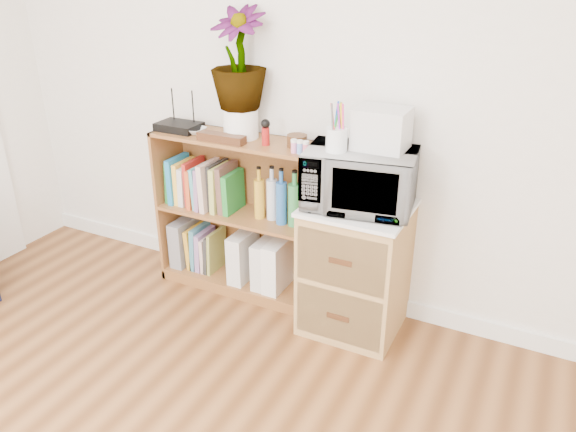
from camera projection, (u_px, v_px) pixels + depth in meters
The scene contains 21 objects.
skirting_board at pixel (303, 281), 3.43m from camera, with size 4.00×0.02×0.10m, color white.
bookshelf at pixel (240, 216), 3.28m from camera, with size 1.00×0.30×0.95m, color brown.
wicker_unit at pixel (355, 270), 2.96m from camera, with size 0.50×0.45×0.70m, color #9E7542.
microwave at pixel (359, 179), 2.74m from camera, with size 0.53×0.36×0.29m, color silver.
pen_cup at pixel (337, 140), 2.64m from camera, with size 0.10×0.10×0.11m, color white.
small_appliance at pixel (382, 129), 2.66m from camera, with size 0.25×0.21×0.20m, color silver.
router at pixel (179, 127), 3.20m from camera, with size 0.25×0.17×0.04m, color black.
white_bowl at pixel (194, 130), 3.15m from camera, with size 0.13×0.13×0.03m, color silver.
plant_pot at pixel (241, 123), 3.05m from camera, with size 0.19×0.19×0.16m, color white.
potted_plant at pixel (238, 58), 2.91m from camera, with size 0.29×0.29×0.52m, color #35722D.
trinket_box at pixel (221, 138), 3.00m from camera, with size 0.28×0.07×0.04m, color #3C1C10.
kokeshi_doll at pixel (266, 136), 2.94m from camera, with size 0.04×0.04×0.09m, color maroon.
wooden_bowl at pixel (297, 141), 2.92m from camera, with size 0.11×0.11×0.06m, color #3D2110.
paint_jars at pixel (300, 148), 2.82m from camera, with size 0.12×0.04×0.06m, color pink.
file_box at pixel (185, 241), 3.55m from camera, with size 0.09×0.24×0.29m, color slate.
magazine_holder_left at pixel (243, 256), 3.37m from camera, with size 0.10×0.24×0.30m, color silver.
magazine_holder_mid at pixel (266, 263), 3.31m from camera, with size 0.09×0.23×0.29m, color silver.
magazine_holder_right at pixel (278, 265), 3.27m from camera, with size 0.10×0.24×0.30m, color white.
cookbooks at pixel (204, 185), 3.31m from camera, with size 0.45×0.20×0.29m.
liquor_bottles at pixel (290, 198), 3.07m from camera, with size 0.44×0.07×0.31m.
lower_books at pixel (205, 249), 3.50m from camera, with size 0.20×0.19×0.28m.
Camera 1 is at (1.23, -0.43, 1.85)m, focal length 35.00 mm.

